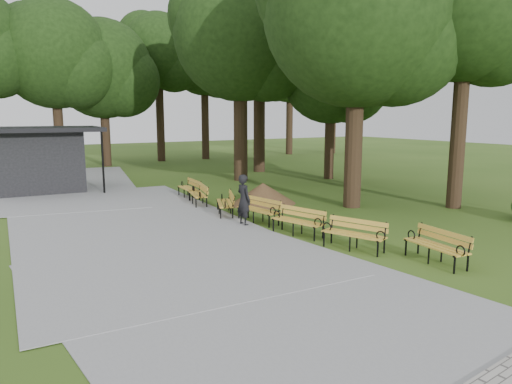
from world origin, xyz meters
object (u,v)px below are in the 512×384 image
lawn_tree_5 (331,73)px  lawn_tree_4 (259,31)px  bench_6 (189,189)px  bench_3 (258,210)px  bench_5 (198,194)px  dirt_mound (263,193)px  bench_1 (354,235)px  bench_2 (298,222)px  lawn_tree_0 (358,12)px  lawn_tree_1 (356,33)px  person (244,200)px  lawn_tree_2 (240,35)px  lamp_post (67,145)px  bench_0 (436,246)px  bench_4 (225,203)px  lawn_tree_3 (467,6)px  kiosk (39,160)px

lawn_tree_5 → lawn_tree_4: bearing=109.5°
bench_6 → bench_3: bearing=6.6°
bench_5 → lawn_tree_5: lawn_tree_5 is taller
dirt_mound → bench_1: size_ratio=1.30×
bench_5 → lawn_tree_4: (8.26, 8.70, 8.62)m
bench_6 → lawn_tree_4: size_ratio=0.15×
bench_2 → lawn_tree_0: size_ratio=0.17×
lawn_tree_1 → person: bearing=-150.7°
bench_2 → bench_5: (-0.66, 6.32, 0.00)m
lawn_tree_2 → bench_5: bearing=-132.6°
lamp_post → dirt_mound: bearing=-55.2°
lawn_tree_1 → bench_5: bearing=-172.9°
bench_0 → bench_2: same height
bench_4 → lawn_tree_0: (5.22, -1.27, 7.25)m
bench_5 → lawn_tree_4: 14.77m
bench_2 → lawn_tree_5: lawn_tree_5 is taller
bench_4 → lawn_tree_1: bearing=133.2°
bench_1 → bench_2: (-0.40, 2.13, 0.00)m
person → bench_2: 2.24m
lawn_tree_2 → lawn_tree_4: size_ratio=0.94×
bench_5 → lawn_tree_0: 9.70m
bench_0 → bench_6: same height
lawn_tree_0 → lawn_tree_5: 8.88m
bench_1 → bench_5: bearing=165.8°
bench_1 → lawn_tree_0: lawn_tree_0 is taller
lamp_post → bench_2: (4.53, -14.17, -1.79)m
bench_1 → bench_4: bearing=168.0°
dirt_mound → lawn_tree_4: bearing=59.8°
lamp_post → lawn_tree_4: 13.95m
person → bench_2: size_ratio=0.93×
bench_4 → bench_6: same height
dirt_mound → lawn_tree_0: lawn_tree_0 is taller
bench_0 → lawn_tree_3: (6.72, 4.48, 7.43)m
bench_2 → bench_4: bearing=172.7°
bench_1 → bench_6: bearing=163.1°
lawn_tree_0 → bench_3: bearing=-174.3°
bench_0 → bench_6: (-1.78, 12.04, 0.00)m
kiosk → lawn_tree_0: size_ratio=0.44×
dirt_mound → bench_1: (-1.40, -7.18, -0.01)m
bench_5 → lawn_tree_2: lawn_tree_2 is taller
lamp_post → lawn_tree_2: size_ratio=0.26×
lawn_tree_3 → lawn_tree_5: 9.81m
lawn_tree_3 → lawn_tree_5: size_ratio=1.20×
bench_1 → lawn_tree_5: 16.10m
bench_1 → bench_6: 10.11m
bench_0 → bench_1: 2.20m
bench_2 → lawn_tree_5: bearing=120.6°
bench_1 → lawn_tree_0: bearing=117.0°
bench_1 → lawn_tree_2: (4.11, 14.08, 7.68)m
lawn_tree_3 → kiosk: bearing=137.1°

